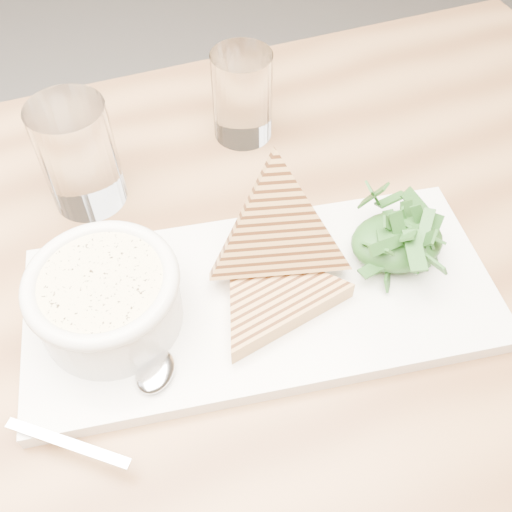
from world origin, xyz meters
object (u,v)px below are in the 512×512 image
object	(u,v)px
table_top	(211,326)
soup_bowl	(108,303)
glass_near	(79,156)
platter	(262,298)
glass_far	(242,96)

from	to	relation	value
table_top	soup_bowl	size ratio (longest dim) A/B	9.73
soup_bowl	glass_near	distance (m)	0.18
table_top	platter	world-z (taller)	platter
glass_near	glass_far	xyz separation A→B (m)	(0.19, 0.06, -0.01)
table_top	platter	size ratio (longest dim) A/B	2.80
glass_near	glass_far	bearing A→B (deg)	17.03
table_top	platter	xyz separation A→B (m)	(0.05, -0.00, 0.03)
platter	glass_near	world-z (taller)	glass_near
table_top	glass_far	world-z (taller)	glass_far
soup_bowl	glass_near	size ratio (longest dim) A/B	1.04
table_top	glass_near	xyz separation A→B (m)	(-0.09, 0.19, 0.08)
platter	table_top	bearing A→B (deg)	179.19
glass_near	glass_far	distance (m)	0.20
table_top	glass_far	size ratio (longest dim) A/B	11.41
glass_far	table_top	bearing A→B (deg)	-112.48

